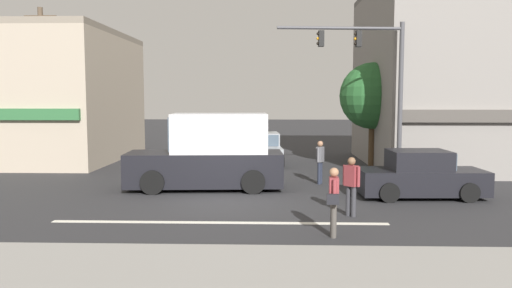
% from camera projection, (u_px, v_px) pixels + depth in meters
% --- Properties ---
extents(ground_plane, '(120.00, 120.00, 0.00)m').
position_uv_depth(ground_plane, '(230.00, 197.00, 16.76)').
color(ground_plane, '#2B2B2D').
extents(lane_marking_stripe, '(9.00, 0.24, 0.01)m').
position_uv_depth(lane_marking_stripe, '(219.00, 223.00, 13.28)').
color(lane_marking_stripe, silver).
rests_on(lane_marking_stripe, ground).
extents(building_left_block, '(10.40, 10.09, 6.82)m').
position_uv_depth(building_left_block, '(24.00, 96.00, 26.73)').
color(building_left_block, tan).
rests_on(building_left_block, ground).
extents(building_right_corner, '(11.95, 10.04, 8.79)m').
position_uv_depth(building_right_corner, '(492.00, 76.00, 24.34)').
color(building_right_corner, gray).
rests_on(building_right_corner, ground).
extents(street_tree, '(3.10, 3.10, 4.96)m').
position_uv_depth(street_tree, '(373.00, 96.00, 23.19)').
color(street_tree, '#4C3823').
rests_on(street_tree, ground).
extents(utility_pole_near_left, '(1.40, 0.22, 7.24)m').
position_uv_depth(utility_pole_near_left, '(43.00, 88.00, 22.00)').
color(utility_pole_near_left, brown).
rests_on(utility_pole_near_left, ground).
extents(traffic_light_mast, '(4.88, 0.58, 6.20)m').
position_uv_depth(traffic_light_mast, '(376.00, 75.00, 19.12)').
color(traffic_light_mast, '#47474C').
rests_on(traffic_light_mast, ground).
extents(box_truck_crossing_rightbound, '(5.72, 2.51, 2.75)m').
position_uv_depth(box_truck_crossing_rightbound, '(210.00, 155.00, 18.11)').
color(box_truck_crossing_rightbound, black).
rests_on(box_truck_crossing_rightbound, ground).
extents(sedan_crossing_leftbound, '(4.15, 1.98, 1.58)m').
position_uv_depth(sedan_crossing_leftbound, '(420.00, 176.00, 16.61)').
color(sedan_crossing_leftbound, black).
rests_on(sedan_crossing_leftbound, ground).
extents(sedan_parked_curbside, '(2.12, 4.22, 1.58)m').
position_uv_depth(sedan_parked_curbside, '(263.00, 150.00, 24.96)').
color(sedan_parked_curbside, '#999EA3').
rests_on(sedan_parked_curbside, ground).
extents(pedestrian_foreground_with_bag, '(0.33, 0.67, 1.67)m').
position_uv_depth(pedestrian_foreground_with_bag, '(334.00, 198.00, 11.83)').
color(pedestrian_foreground_with_bag, '#4C4742').
rests_on(pedestrian_foreground_with_bag, ground).
extents(pedestrian_mid_crossing, '(0.35, 0.53, 1.67)m').
position_uv_depth(pedestrian_mid_crossing, '(320.00, 160.00, 19.18)').
color(pedestrian_mid_crossing, '#232838').
rests_on(pedestrian_mid_crossing, ground).
extents(pedestrian_far_side, '(0.43, 0.43, 1.67)m').
position_uv_depth(pedestrian_far_side, '(351.00, 183.00, 13.92)').
color(pedestrian_far_side, '#333338').
rests_on(pedestrian_far_side, ground).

